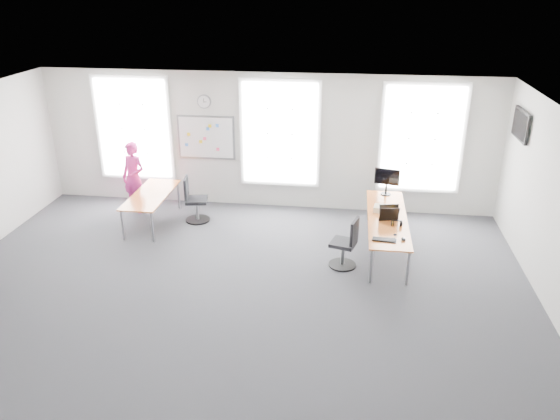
# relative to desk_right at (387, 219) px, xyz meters

# --- Properties ---
(floor) EXTENTS (10.00, 10.00, 0.00)m
(floor) POSITION_rel_desk_right_xyz_m (-2.58, -2.13, -0.62)
(floor) COLOR #242429
(floor) RESTS_ON ground
(ceiling) EXTENTS (10.00, 10.00, 0.00)m
(ceiling) POSITION_rel_desk_right_xyz_m (-2.58, -2.13, 2.38)
(ceiling) COLOR silver
(ceiling) RESTS_ON ground
(wall_back) EXTENTS (10.00, 0.00, 10.00)m
(wall_back) POSITION_rel_desk_right_xyz_m (-2.58, 1.87, 0.88)
(wall_back) COLOR silver
(wall_back) RESTS_ON ground
(wall_front) EXTENTS (10.00, 0.00, 10.00)m
(wall_front) POSITION_rel_desk_right_xyz_m (-2.58, -6.13, 0.88)
(wall_front) COLOR silver
(wall_front) RESTS_ON ground
(window_left) EXTENTS (1.60, 0.06, 2.20)m
(window_left) POSITION_rel_desk_right_xyz_m (-5.58, 1.84, 1.08)
(window_left) COLOR white
(window_left) RESTS_ON wall_back
(window_mid) EXTENTS (1.60, 0.06, 2.20)m
(window_mid) POSITION_rel_desk_right_xyz_m (-2.28, 1.84, 1.08)
(window_mid) COLOR white
(window_mid) RESTS_ON wall_back
(window_right) EXTENTS (1.60, 0.06, 2.20)m
(window_right) POSITION_rel_desk_right_xyz_m (0.72, 1.84, 1.08)
(window_right) COLOR white
(window_right) RESTS_ON wall_back
(desk_right) EXTENTS (0.73, 2.74, 0.67)m
(desk_right) POSITION_rel_desk_right_xyz_m (0.00, 0.00, 0.00)
(desk_right) COLOR orange
(desk_right) RESTS_ON ground
(desk_left) EXTENTS (0.73, 1.82, 0.67)m
(desk_left) POSITION_rel_desk_right_xyz_m (-4.83, 0.56, -0.01)
(desk_left) COLOR orange
(desk_left) RESTS_ON ground
(chair_right) EXTENTS (0.52, 0.52, 0.94)m
(chair_right) POSITION_rel_desk_right_xyz_m (-0.74, -0.79, -0.21)
(chair_right) COLOR black
(chair_right) RESTS_ON ground
(chair_left) EXTENTS (0.52, 0.52, 0.98)m
(chair_left) POSITION_rel_desk_right_xyz_m (-3.99, 0.81, -0.20)
(chair_left) COLOR black
(chair_left) RESTS_ON ground
(person) EXTENTS (0.67, 0.54, 1.58)m
(person) POSITION_rel_desk_right_xyz_m (-5.41, 1.15, 0.16)
(person) COLOR #CE2781
(person) RESTS_ON ground
(whiteboard) EXTENTS (1.20, 0.03, 0.90)m
(whiteboard) POSITION_rel_desk_right_xyz_m (-3.93, 1.84, 0.93)
(whiteboard) COLOR white
(whiteboard) RESTS_ON wall_back
(wall_clock) EXTENTS (0.30, 0.04, 0.30)m
(wall_clock) POSITION_rel_desk_right_xyz_m (-3.93, 1.84, 1.73)
(wall_clock) COLOR gray
(wall_clock) RESTS_ON wall_back
(tv) EXTENTS (0.06, 0.90, 0.55)m
(tv) POSITION_rel_desk_right_xyz_m (2.37, 0.87, 1.68)
(tv) COLOR black
(tv) RESTS_ON wall_right
(keyboard) EXTENTS (0.43, 0.21, 0.02)m
(keyboard) POSITION_rel_desk_right_xyz_m (-0.10, -1.00, 0.05)
(keyboard) COLOR black
(keyboard) RESTS_ON desk_right
(mouse) EXTENTS (0.08, 0.12, 0.05)m
(mouse) POSITION_rel_desk_right_xyz_m (0.22, -0.96, 0.07)
(mouse) COLOR black
(mouse) RESTS_ON desk_right
(lens_cap) EXTENTS (0.08, 0.08, 0.01)m
(lens_cap) POSITION_rel_desk_right_xyz_m (0.10, -0.76, 0.05)
(lens_cap) COLOR black
(lens_cap) RESTS_ON desk_right
(headphones) EXTENTS (0.20, 0.11, 0.12)m
(headphones) POSITION_rel_desk_right_xyz_m (0.14, -0.38, 0.10)
(headphones) COLOR black
(headphones) RESTS_ON desk_right
(laptop_sleeve) EXTENTS (0.38, 0.27, 0.30)m
(laptop_sleeve) POSITION_rel_desk_right_xyz_m (0.01, -0.16, 0.19)
(laptop_sleeve) COLOR black
(laptop_sleeve) RESTS_ON desk_right
(paper_stack) EXTENTS (0.36, 0.29, 0.11)m
(paper_stack) POSITION_rel_desk_right_xyz_m (-0.08, 0.26, 0.10)
(paper_stack) COLOR beige
(paper_stack) RESTS_ON desk_right
(monitor) EXTENTS (0.50, 0.21, 0.57)m
(monitor) POSITION_rel_desk_right_xyz_m (0.02, 1.16, 0.38)
(monitor) COLOR black
(monitor) RESTS_ON desk_right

